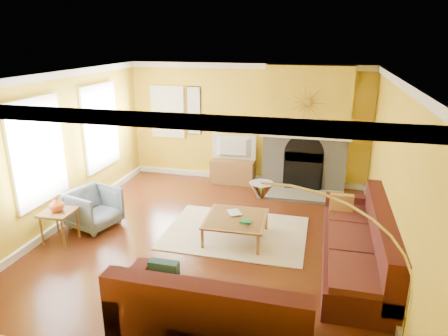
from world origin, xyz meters
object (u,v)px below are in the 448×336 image
(sectional_sofa, at_px, (274,245))
(media_console, at_px, (233,171))
(arc_lamp, at_px, (336,306))
(side_table, at_px, (60,226))
(armchair, at_px, (94,208))
(coffee_table, at_px, (236,228))

(sectional_sofa, distance_m, media_console, 3.82)
(media_console, relative_size, arc_lamp, 0.47)
(media_console, bearing_deg, arc_lamp, -68.52)
(sectional_sofa, xyz_separation_m, side_table, (-3.55, 0.08, -0.17))
(media_console, distance_m, armchair, 3.40)
(sectional_sofa, height_order, armchair, sectional_sofa)
(arc_lamp, bearing_deg, sectional_sofa, 111.04)
(armchair, relative_size, arc_lamp, 0.37)
(coffee_table, relative_size, media_console, 1.00)
(sectional_sofa, xyz_separation_m, media_console, (-1.41, 3.54, -0.17))
(armchair, bearing_deg, side_table, 174.74)
(sectional_sofa, bearing_deg, armchair, 167.78)
(sectional_sofa, distance_m, coffee_table, 1.18)
(coffee_table, bearing_deg, armchair, -176.40)
(coffee_table, xyz_separation_m, arc_lamp, (1.51, -2.87, 0.86))
(sectional_sofa, bearing_deg, coffee_table, 130.41)
(coffee_table, relative_size, arc_lamp, 0.47)
(arc_lamp, bearing_deg, media_console, 111.48)
(arc_lamp, bearing_deg, coffee_table, 117.78)
(media_console, xyz_separation_m, side_table, (-2.14, -3.46, 0.00))
(armchair, distance_m, arc_lamp, 4.94)
(side_table, bearing_deg, sectional_sofa, -1.27)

